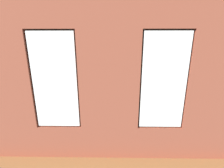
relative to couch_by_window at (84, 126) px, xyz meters
name	(u,v)px	position (x,y,z in m)	size (l,w,h in m)	color
ground_plane	(112,105)	(-0.67, -2.26, -0.38)	(6.41, 6.57, 0.10)	brown
brick_wall_with_windows	(109,85)	(-0.67, 0.65, 1.28)	(5.81, 0.30, 3.25)	brown
white_wall_right	(35,64)	(2.18, -2.06, 1.30)	(0.10, 5.57, 3.25)	silver
couch_by_window	(84,126)	(0.00, 0.00, 0.00)	(1.72, 0.87, 0.80)	black
couch_left	(167,96)	(-2.88, -2.24, 0.00)	(0.93, 2.01, 0.80)	black
coffee_table	(113,97)	(-0.74, -1.96, 0.05)	(1.23, 0.85, 0.44)	olive
cup_ceramic	(113,95)	(-0.74, -1.96, 0.15)	(0.08, 0.08, 0.10)	#4C4C51
table_plant_small	(109,92)	(-0.58, -2.06, 0.23)	(0.14, 0.14, 0.23)	brown
remote_black	(122,94)	(-1.07, -2.11, 0.12)	(0.05, 0.17, 0.02)	black
remote_gray	(116,97)	(-0.83, -1.83, 0.12)	(0.05, 0.17, 0.02)	#59595B
media_console	(52,95)	(1.88, -2.60, -0.08)	(1.19, 0.42, 0.51)	black
tv_flatscreen	(51,81)	(1.88, -2.61, 0.51)	(0.97, 0.20, 0.65)	black
potted_plant_corner_far_left	(207,115)	(-3.02, 0.10, 0.38)	(0.96, 0.92, 1.32)	#9E5638
potted_plant_foreground_right	(71,78)	(1.59, -4.49, 0.23)	(0.96, 1.00, 1.06)	#9E5638
potted_plant_mid_room_small	(135,90)	(-1.73, -3.07, 0.01)	(0.26, 0.26, 0.52)	#47423D
potted_plant_between_couches	(136,114)	(-1.32, -0.04, 0.34)	(0.97, 1.03, 1.18)	#47423D
potted_plant_corner_near_left	(155,80)	(-3.02, -4.54, 0.13)	(0.65, 0.71, 1.05)	#9E5638
potted_plant_near_tv	(55,91)	(1.32, -1.55, 0.41)	(1.17, 1.05, 1.40)	brown
potted_plant_by_left_couch	(149,84)	(-2.48, -3.68, 0.13)	(0.47, 0.47, 0.67)	brown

